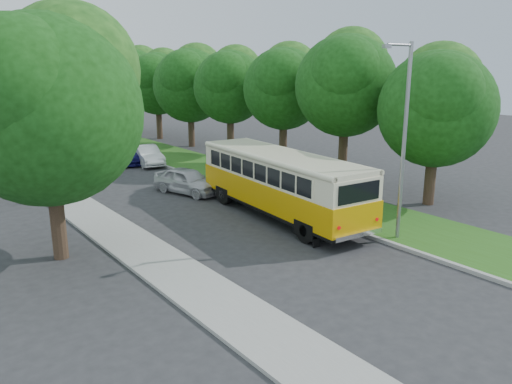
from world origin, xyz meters
TOP-DOWN VIEW (x-y plane):
  - ground at (0.00, 0.00)m, footprint 120.00×120.00m
  - curb at (3.60, 5.00)m, footprint 0.20×70.00m
  - grass_verge at (5.95, 5.00)m, footprint 4.50×70.00m
  - sidewalk at (-4.80, 5.00)m, footprint 2.20×70.00m
  - treeline at (3.15, 17.99)m, footprint 24.27×41.91m
  - lamppost_near at (4.21, -2.50)m, footprint 1.71×0.16m
  - lamppost_far at (-4.70, 16.00)m, footprint 1.71×0.16m
  - warning_sign at (-4.50, 11.98)m, footprint 0.56×0.10m
  - vintage_bus at (2.48, 2.94)m, footprint 3.64×10.84m
  - car_silver at (1.21, 9.64)m, footprint 2.85×4.60m
  - car_white at (2.98, 18.65)m, footprint 2.17×4.47m
  - car_blue at (2.22, 20.49)m, footprint 3.78×5.61m
  - car_grey at (1.47, 27.49)m, footprint 3.50×5.58m

SIDE VIEW (x-z plane):
  - ground at x=0.00m, z-range 0.00..0.00m
  - sidewalk at x=-4.80m, z-range 0.00..0.12m
  - grass_verge at x=5.95m, z-range 0.00..0.13m
  - curb at x=3.60m, z-range 0.00..0.15m
  - car_white at x=2.98m, z-range 0.00..1.41m
  - car_grey at x=1.47m, z-range 0.00..1.44m
  - car_silver at x=1.21m, z-range 0.00..1.46m
  - car_blue at x=2.22m, z-range 0.00..1.51m
  - vintage_bus at x=2.48m, z-range 0.00..3.16m
  - warning_sign at x=-4.50m, z-range 0.46..2.96m
  - lamppost_far at x=-4.70m, z-range 0.37..7.87m
  - lamppost_near at x=4.21m, z-range 0.37..8.37m
  - treeline at x=3.15m, z-range 1.20..10.66m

